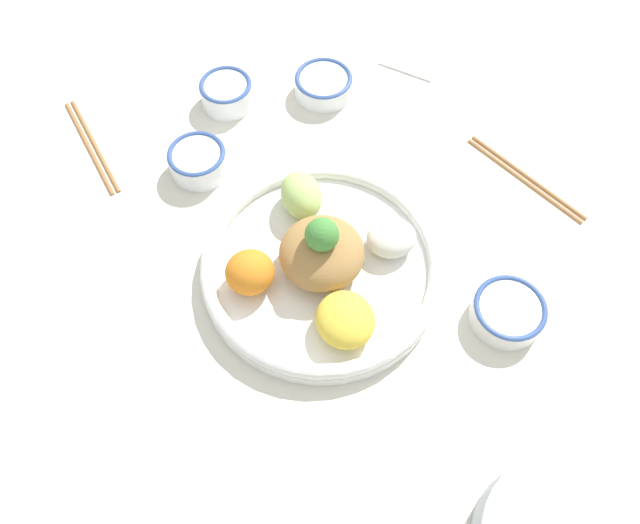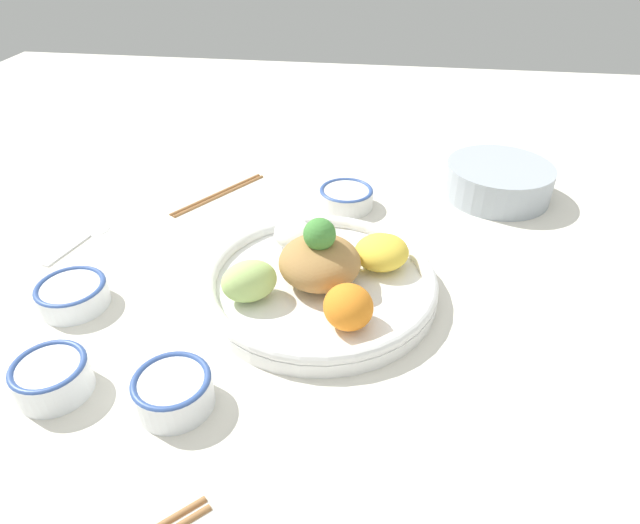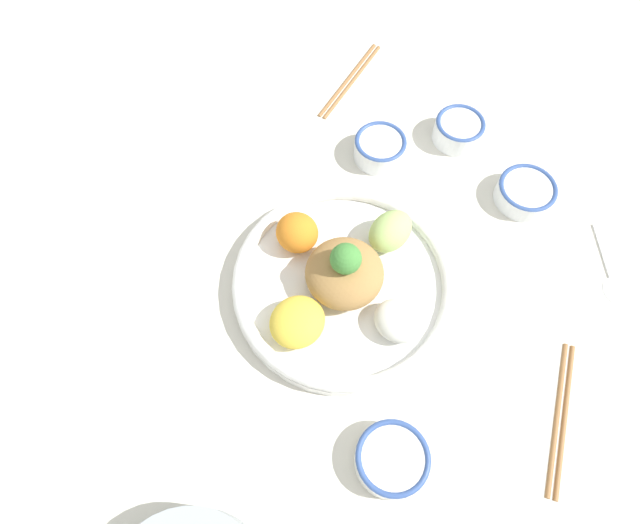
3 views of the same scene
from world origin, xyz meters
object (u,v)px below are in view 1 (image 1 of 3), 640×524
at_px(chopsticks_pair_far, 526,177).
at_px(rice_bowl_plain, 508,312).
at_px(rice_bowl_blue, 227,92).
at_px(serving_spoon_main, 430,78).
at_px(chopsticks_pair_near, 91,145).
at_px(sauce_bowl_dark, 198,160).
at_px(sauce_bowl_red, 324,84).
at_px(salad_platter, 322,262).

bearing_deg(chopsticks_pair_far, rice_bowl_plain, -59.07).
xyz_separation_m(rice_bowl_blue, rice_bowl_plain, (-0.47, 0.28, -0.00)).
distance_m(rice_bowl_plain, serving_spoon_main, 0.44).
height_order(rice_bowl_blue, serving_spoon_main, rice_bowl_blue).
distance_m(chopsticks_pair_near, serving_spoon_main, 0.56).
xyz_separation_m(rice_bowl_plain, serving_spoon_main, (0.16, -0.41, -0.02)).
bearing_deg(rice_bowl_plain, chopsticks_pair_far, -92.54).
bearing_deg(sauce_bowl_dark, rice_bowl_blue, -90.00).
xyz_separation_m(sauce_bowl_red, rice_bowl_plain, (-0.32, 0.34, 0.00)).
distance_m(rice_bowl_blue, chopsticks_pair_near, 0.23).
xyz_separation_m(sauce_bowl_red, rice_bowl_blue, (0.15, 0.06, 0.00)).
distance_m(salad_platter, serving_spoon_main, 0.41).
xyz_separation_m(rice_bowl_blue, sauce_bowl_dark, (0.00, 0.14, -0.00)).
relative_size(sauce_bowl_dark, chopsticks_pair_near, 0.53).
relative_size(chopsticks_pair_near, chopsticks_pair_far, 0.87).
relative_size(chopsticks_pair_near, serving_spoon_main, 1.15).
relative_size(sauce_bowl_red, rice_bowl_blue, 1.11).
bearing_deg(chopsticks_pair_far, sauce_bowl_red, -163.40).
bearing_deg(sauce_bowl_dark, chopsticks_pair_far, -168.68).
relative_size(sauce_bowl_red, rice_bowl_plain, 0.98).
bearing_deg(sauce_bowl_red, chopsticks_pair_near, 30.78).
bearing_deg(rice_bowl_plain, serving_spoon_main, -68.78).
bearing_deg(rice_bowl_plain, sauce_bowl_dark, -16.78).
bearing_deg(rice_bowl_plain, chopsticks_pair_near, -12.69).
xyz_separation_m(salad_platter, sauce_bowl_red, (0.07, -0.33, -0.01)).
xyz_separation_m(rice_bowl_plain, chopsticks_pair_near, (0.65, -0.15, -0.02)).
bearing_deg(sauce_bowl_red, sauce_bowl_dark, 53.63).
height_order(salad_platter, serving_spoon_main, salad_platter).
distance_m(rice_bowl_blue, sauce_bowl_dark, 0.14).
xyz_separation_m(salad_platter, chopsticks_pair_near, (0.40, -0.13, -0.02)).
xyz_separation_m(rice_bowl_blue, chopsticks_pair_far, (-0.48, 0.04, -0.02)).
relative_size(rice_bowl_plain, serving_spoon_main, 0.67).
height_order(rice_bowl_plain, serving_spoon_main, rice_bowl_plain).
height_order(sauce_bowl_red, rice_bowl_blue, rice_bowl_blue).
height_order(sauce_bowl_red, chopsticks_pair_near, sauce_bowl_red).
bearing_deg(serving_spoon_main, sauce_bowl_red, 36.66).
relative_size(sauce_bowl_red, chopsticks_pair_near, 0.57).
distance_m(sauce_bowl_red, serving_spoon_main, 0.18).
xyz_separation_m(rice_bowl_plain, chopsticks_pair_far, (-0.01, -0.24, -0.02)).
height_order(sauce_bowl_red, serving_spoon_main, sauce_bowl_red).
bearing_deg(sauce_bowl_dark, salad_platter, 149.52).
bearing_deg(salad_platter, chopsticks_pair_near, -18.52).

